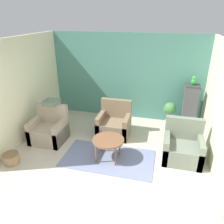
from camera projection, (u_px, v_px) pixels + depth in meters
name	position (u px, v px, depth m)	size (l,w,h in m)	color
ground_plane	(89.00, 193.00, 4.09)	(20.00, 20.00, 0.00)	beige
wall_back_accent	(126.00, 77.00, 6.66)	(4.71, 0.06, 2.59)	#4C897A
wall_left	(25.00, 89.00, 5.62)	(0.06, 3.49, 2.59)	beige
wall_right	(219.00, 106.00, 4.57)	(0.06, 3.49, 2.59)	beige
area_rug	(108.00, 158.00, 5.07)	(2.10, 1.15, 0.01)	slate
coffee_table	(108.00, 141.00, 4.88)	(0.71, 0.71, 0.52)	brown
armchair_left	(49.00, 130.00, 5.69)	(0.85, 0.74, 0.94)	tan
armchair_right	(182.00, 148.00, 4.94)	(0.85, 0.74, 0.94)	slate
armchair_middle	(114.00, 124.00, 5.98)	(0.85, 0.74, 0.94)	#7A664C
birdcage	(189.00, 109.00, 6.15)	(0.52, 0.52, 1.32)	#353539
parrot	(194.00, 81.00, 5.81)	(0.12, 0.21, 0.25)	green
potted_plant	(170.00, 110.00, 6.35)	(0.37, 0.33, 0.74)	beige
wicker_basket	(11.00, 158.00, 4.87)	(0.34, 0.34, 0.25)	#A37F51
throw_pillow	(51.00, 102.00, 5.63)	(0.37, 0.37, 0.10)	slate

